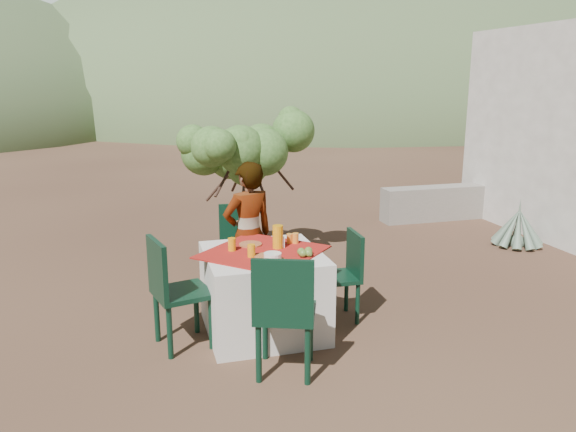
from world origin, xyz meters
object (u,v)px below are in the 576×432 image
object	(u,v)px
table	(263,292)
chair_far	(239,244)
chair_right	(344,272)
shrub_tree	(250,158)
agave	(518,228)
chair_left	(173,288)
juice_pitcher	(278,237)
chair_near	(284,310)
person	(248,235)

from	to	relation	value
table	chair_far	bearing A→B (deg)	90.56
chair_far	chair_right	world-z (taller)	chair_far
shrub_tree	agave	bearing A→B (deg)	-3.52
chair_left	chair_right	xyz separation A→B (m)	(1.61, 0.17, -0.07)
chair_left	shrub_tree	xyz separation A→B (m)	(1.11, 2.02, 0.79)
chair_right	juice_pitcher	xyz separation A→B (m)	(-0.65, 0.01, 0.39)
chair_near	juice_pitcher	bearing A→B (deg)	-80.88
table	person	distance (m)	0.73
chair_near	shrub_tree	size ratio (longest dim) A/B	0.59
chair_near	chair_right	world-z (taller)	chair_near
chair_far	chair_near	size ratio (longest dim) A/B	0.94
chair_right	chair_near	bearing A→B (deg)	-40.44
chair_left	chair_far	bearing A→B (deg)	-47.49
chair_far	chair_left	distance (m)	1.44
chair_right	agave	bearing A→B (deg)	119.25
chair_left	shrub_tree	bearing A→B (deg)	-42.34
chair_far	person	world-z (taller)	person
agave	chair_left	bearing A→B (deg)	-159.59
agave	chair_far	bearing A→B (deg)	-171.50
table	juice_pitcher	distance (m)	0.52
person	table	bearing A→B (deg)	73.85
chair_far	shrub_tree	distance (m)	1.20
table	chair_far	size ratio (longest dim) A/B	1.39
chair_right	agave	distance (m)	3.59
chair_left	juice_pitcher	xyz separation A→B (m)	(0.97, 0.18, 0.33)
chair_far	shrub_tree	size ratio (longest dim) A/B	0.56
chair_right	shrub_tree	distance (m)	2.10
table	person	world-z (taller)	person
chair_far	chair_right	bearing A→B (deg)	-40.78
chair_right	table	bearing A→B (deg)	-83.45
table	shrub_tree	size ratio (longest dim) A/B	0.77
table	juice_pitcher	size ratio (longest dim) A/B	6.17
juice_pitcher	table	bearing A→B (deg)	-157.34
table	chair_left	world-z (taller)	chair_left
person	juice_pitcher	xyz separation A→B (m)	(0.16, -0.57, 0.13)
chair_right	agave	world-z (taller)	chair_right
chair_far	chair_right	distance (m)	1.31
person	juice_pitcher	size ratio (longest dim) A/B	7.03
chair_far	agave	xyz separation A→B (m)	(4.01, 0.60, -0.27)
table	shrub_tree	world-z (taller)	shrub_tree
table	chair_right	distance (m)	0.81
table	chair_left	size ratio (longest dim) A/B	1.33
chair_far	chair_near	world-z (taller)	chair_near
chair_far	shrub_tree	xyz separation A→B (m)	(0.31, 0.83, 0.81)
chair_right	juice_pitcher	size ratio (longest dim) A/B	4.06
chair_far	chair_left	bearing A→B (deg)	-113.21
person	chair_right	bearing A→B (deg)	128.15
chair_right	shrub_tree	size ratio (longest dim) A/B	0.51
chair_near	chair_right	bearing A→B (deg)	-111.99
chair_left	person	bearing A→B (deg)	-60.97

